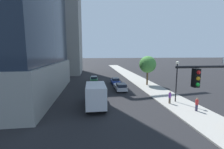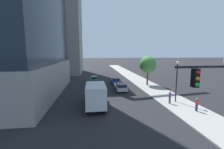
% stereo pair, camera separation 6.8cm
% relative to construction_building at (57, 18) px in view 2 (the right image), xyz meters
% --- Properties ---
extents(sidewalk, '(4.81, 120.00, 0.15)m').
position_rel_construction_building_xyz_m(sidewalk, '(22.93, -29.49, -18.27)').
color(sidewalk, '#9E9B93').
rests_on(sidewalk, ground).
extents(construction_building, '(26.92, 16.04, 42.01)m').
position_rel_construction_building_xyz_m(construction_building, '(0.00, 0.00, 0.00)').
color(construction_building, gray).
rests_on(construction_building, ground).
extents(street_lamp, '(0.44, 0.44, 5.78)m').
position_rel_construction_building_xyz_m(street_lamp, '(22.94, -34.92, -14.41)').
color(street_lamp, black).
rests_on(street_lamp, sidewalk).
extents(street_tree, '(3.59, 3.59, 6.24)m').
position_rel_construction_building_xyz_m(street_tree, '(23.02, -23.29, -13.78)').
color(street_tree, brown).
rests_on(street_tree, sidewalk).
extents(car_green, '(1.76, 4.60, 1.35)m').
position_rel_construction_building_xyz_m(car_green, '(11.60, -17.32, -17.66)').
color(car_green, '#1E6638').
rests_on(car_green, ground).
extents(car_silver, '(1.93, 4.63, 1.51)m').
position_rel_construction_building_xyz_m(car_silver, '(16.42, -27.08, -17.59)').
color(car_silver, '#B7B7BC').
rests_on(car_silver, ground).
extents(car_gold, '(1.91, 4.02, 1.50)m').
position_rel_construction_building_xyz_m(car_gold, '(11.60, -26.03, -17.60)').
color(car_gold, '#AD8938').
rests_on(car_gold, ground).
extents(car_blue, '(1.77, 4.08, 1.44)m').
position_rel_construction_building_xyz_m(car_blue, '(16.42, -20.99, -17.63)').
color(car_blue, '#233D9E').
rests_on(car_blue, ground).
extents(box_truck, '(2.42, 6.88, 3.16)m').
position_rel_construction_building_xyz_m(box_truck, '(11.60, -35.20, -16.59)').
color(box_truck, '#1E4799').
rests_on(box_truck, ground).
extents(pedestrian_purple_shirt, '(0.34, 0.34, 1.70)m').
position_rel_construction_building_xyz_m(pedestrian_purple_shirt, '(21.71, -35.58, -17.33)').
color(pedestrian_purple_shirt, brown).
rests_on(pedestrian_purple_shirt, sidewalk).
extents(pedestrian_red_shirt, '(0.34, 0.34, 1.60)m').
position_rel_construction_building_xyz_m(pedestrian_red_shirt, '(23.52, -38.60, -17.38)').
color(pedestrian_red_shirt, '#38334C').
rests_on(pedestrian_red_shirt, sidewalk).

